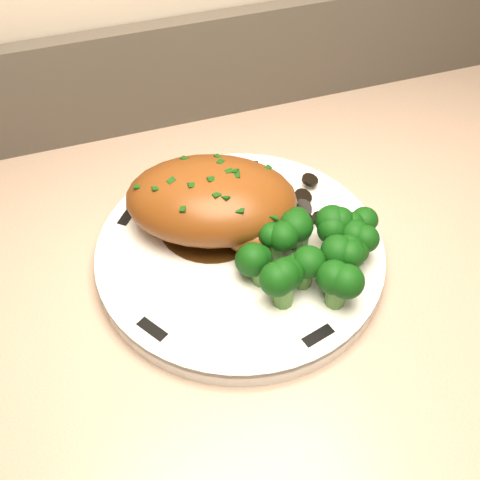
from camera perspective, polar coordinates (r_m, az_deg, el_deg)
name	(u,v)px	position (r m, az deg, el deg)	size (l,w,h in m)	color
plate	(240,254)	(0.55, 0.00, -1.31)	(0.26, 0.26, 0.02)	white
rim_accent_0	(356,223)	(0.57, 10.99, 1.61)	(0.03, 0.01, 0.00)	black
rim_accent_1	(245,164)	(0.62, 0.48, 7.18)	(0.03, 0.01, 0.00)	black
rim_accent_2	(128,215)	(0.58, -10.55, 2.31)	(0.03, 0.01, 0.00)	black
rim_accent_3	(152,329)	(0.49, -8.32, -8.39)	(0.03, 0.01, 0.00)	black
rim_accent_4	(318,336)	(0.49, 7.42, -9.00)	(0.03, 0.01, 0.00)	black
gravy_pool	(212,223)	(0.56, -2.63, 1.65)	(0.10, 0.10, 0.00)	#361E09
chicken_breast	(217,203)	(0.54, -2.20, 3.50)	(0.18, 0.15, 0.06)	brown
mushroom_pile	(281,213)	(0.56, 3.89, 2.60)	(0.09, 0.07, 0.02)	black
broccoli_florets	(316,253)	(0.51, 7.18, -1.23)	(0.12, 0.09, 0.04)	#4F8136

